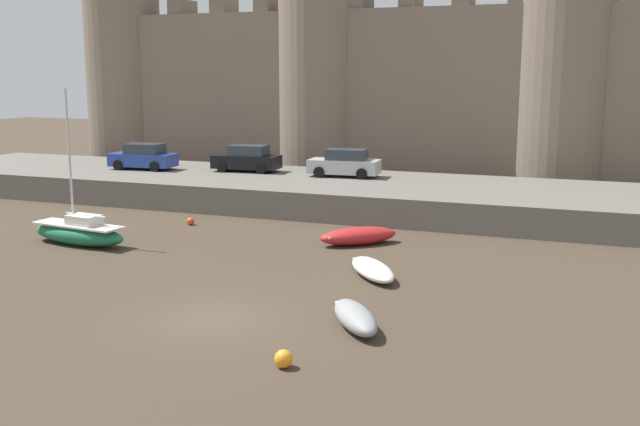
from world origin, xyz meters
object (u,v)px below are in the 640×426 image
sailboat_midflat_right (79,232)px  car_quay_west (247,159)px  rowboat_foreground_left (358,236)px  car_quay_east (143,157)px  rowboat_near_channel_right (373,269)px  mooring_buoy_off_centre (284,359)px  rowboat_foreground_centre (355,317)px  mooring_buoy_near_channel (191,221)px  car_quay_centre_east (345,163)px

sailboat_midflat_right → car_quay_west: sailboat_midflat_right is taller
rowboat_foreground_left → car_quay_east: car_quay_east is taller
rowboat_near_channel_right → mooring_buoy_off_centre: bearing=-87.4°
rowboat_foreground_centre → mooring_buoy_near_channel: 17.06m
rowboat_foreground_left → mooring_buoy_near_channel: (-9.18, 1.06, -0.22)m
rowboat_foreground_left → car_quay_west: (-10.58, 10.24, 1.87)m
car_quay_east → rowboat_foreground_left: bearing=-27.3°
rowboat_near_channel_right → car_quay_west: (-12.73, 15.11, 1.97)m
rowboat_near_channel_right → mooring_buoy_off_centre: size_ratio=7.03×
rowboat_foreground_left → mooring_buoy_near_channel: bearing=173.4°
rowboat_foreground_left → rowboat_near_channel_right: size_ratio=1.03×
mooring_buoy_near_channel → car_quay_east: 11.29m
mooring_buoy_near_channel → car_quay_west: (-1.40, 9.18, 2.09)m
rowboat_foreground_left → car_quay_centre_east: bearing=112.4°
rowboat_foreground_left → sailboat_midflat_right: 12.38m
rowboat_foreground_centre → sailboat_midflat_right: bearing=158.0°
mooring_buoy_off_centre → car_quay_centre_east: (-6.78, 24.27, 2.03)m
rowboat_near_channel_right → car_quay_centre_east: 16.48m
sailboat_midflat_right → car_quay_west: 14.87m
sailboat_midflat_right → mooring_buoy_near_channel: bearing=67.0°
sailboat_midflat_right → mooring_buoy_off_centre: (14.12, -9.57, -0.32)m
sailboat_midflat_right → car_quay_east: (-5.57, 13.31, 1.71)m
sailboat_midflat_right → car_quay_centre_east: (7.34, 14.70, 1.71)m
rowboat_foreground_left → mooring_buoy_off_centre: rowboat_foreground_left is taller
mooring_buoy_off_centre → car_quay_west: car_quay_west is taller
rowboat_foreground_centre → rowboat_near_channel_right: size_ratio=0.88×
rowboat_near_channel_right → car_quay_east: bearing=144.6°
rowboat_foreground_left → mooring_buoy_off_centre: size_ratio=7.26×
car_quay_centre_east → rowboat_near_channel_right: bearing=-67.1°
rowboat_foreground_centre → car_quay_west: size_ratio=0.72×
mooring_buoy_off_centre → car_quay_west: 27.71m
mooring_buoy_near_channel → car_quay_centre_east: (4.98, 9.15, 2.09)m
car_quay_west → car_quay_centre_east: 6.37m
mooring_buoy_off_centre → car_quay_west: size_ratio=0.12×
sailboat_midflat_right → car_quay_west: bearing=86.3°
sailboat_midflat_right → mooring_buoy_near_channel: size_ratio=18.20×
rowboat_foreground_left → car_quay_centre_east: 11.20m
car_quay_west → car_quay_east: (-6.53, -1.42, 0.00)m
rowboat_foreground_left → sailboat_midflat_right: size_ratio=0.52×
mooring_buoy_off_centre → rowboat_foreground_left: bearing=100.4°
sailboat_midflat_right → car_quay_centre_east: 16.52m
rowboat_foreground_centre → mooring_buoy_off_centre: size_ratio=6.21×
rowboat_foreground_centre → sailboat_midflat_right: 16.06m
sailboat_midflat_right → mooring_buoy_near_channel: (2.36, 5.55, -0.38)m
rowboat_foreground_centre → mooring_buoy_near_channel: rowboat_foreground_centre is taller
rowboat_near_channel_right → car_quay_west: car_quay_west is taller
rowboat_foreground_centre → rowboat_foreground_left: bearing=107.7°
rowboat_near_channel_right → mooring_buoy_near_channel: 12.79m
rowboat_near_channel_right → car_quay_centre_east: (-6.36, 15.08, 1.97)m
rowboat_foreground_left → rowboat_foreground_centre: 11.04m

